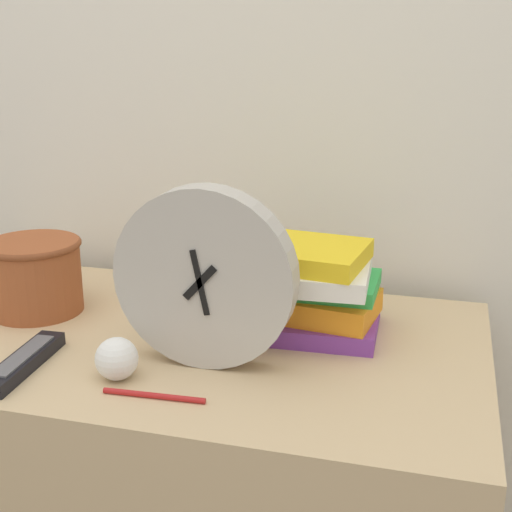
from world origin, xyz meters
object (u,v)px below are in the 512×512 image
Objects in this scene: book_stack at (307,289)px; crumpled_paper_ball at (117,359)px; desk_clock at (205,278)px; tv_remote at (23,362)px; basket at (35,273)px; pen at (154,396)px.

book_stack is 3.99× the size of crumpled_paper_ball.
desk_clock is 4.37× the size of crumpled_paper_ball.
desk_clock reaches higher than tv_remote.
crumpled_paper_ball is (0.25, -0.20, -0.04)m from basket.
basket is 0.41m from pen.
desk_clock reaches higher than pen.
tv_remote is 1.30× the size of pen.
desk_clock is 1.86× the size of pen.
pen is at bearing -118.91° from book_stack.
book_stack is 0.33m from crumpled_paper_ball.
pen is (-0.15, -0.28, -0.07)m from book_stack.
desk_clock reaches higher than book_stack.
pen is at bearing -29.03° from crumpled_paper_ball.
crumpled_paper_ball is 0.43× the size of pen.
pen is at bearing -8.51° from tv_remote.
book_stack reaches higher than tv_remote.
desk_clock is 1.60× the size of basket.
book_stack is 0.48m from basket.
crumpled_paper_ball is 0.09m from pen.
crumpled_paper_ball is at bearing -133.61° from book_stack.
tv_remote is 0.15m from crumpled_paper_ball.
book_stack reaches higher than pen.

